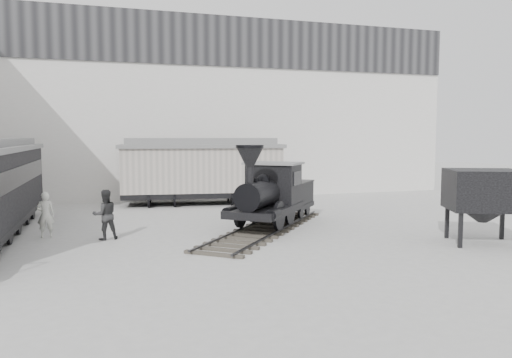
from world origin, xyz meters
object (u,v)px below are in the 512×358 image
object	(u,v)px
locomotive	(271,198)
visitor_b	(105,215)
visitor_a	(46,215)
coal_hopper	(483,196)
boxcar	(202,170)

from	to	relation	value
locomotive	visitor_b	xyz separation A→B (m)	(-6.62, -0.47, -0.33)
visitor_a	locomotive	bearing A→B (deg)	177.00
visitor_a	coal_hopper	distance (m)	16.04
boxcar	visitor_b	xyz separation A→B (m)	(-5.29, -8.41, -1.01)
locomotive	visitor_b	size ratio (longest dim) A/B	4.73
coal_hopper	visitor_a	bearing A→B (deg)	-177.82
locomotive	boxcar	bearing A→B (deg)	138.56
boxcar	coal_hopper	distance (m)	15.09
boxcar	locomotive	bearing A→B (deg)	-73.08
locomotive	coal_hopper	bearing A→B (deg)	-0.50
visitor_a	boxcar	bearing A→B (deg)	-134.50
visitor_a	coal_hopper	bearing A→B (deg)	159.89
boxcar	coal_hopper	xyz separation A→B (m)	(7.54, -13.07, -0.22)
locomotive	visitor_a	distance (m)	8.79
visitor_a	visitor_b	bearing A→B (deg)	154.86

